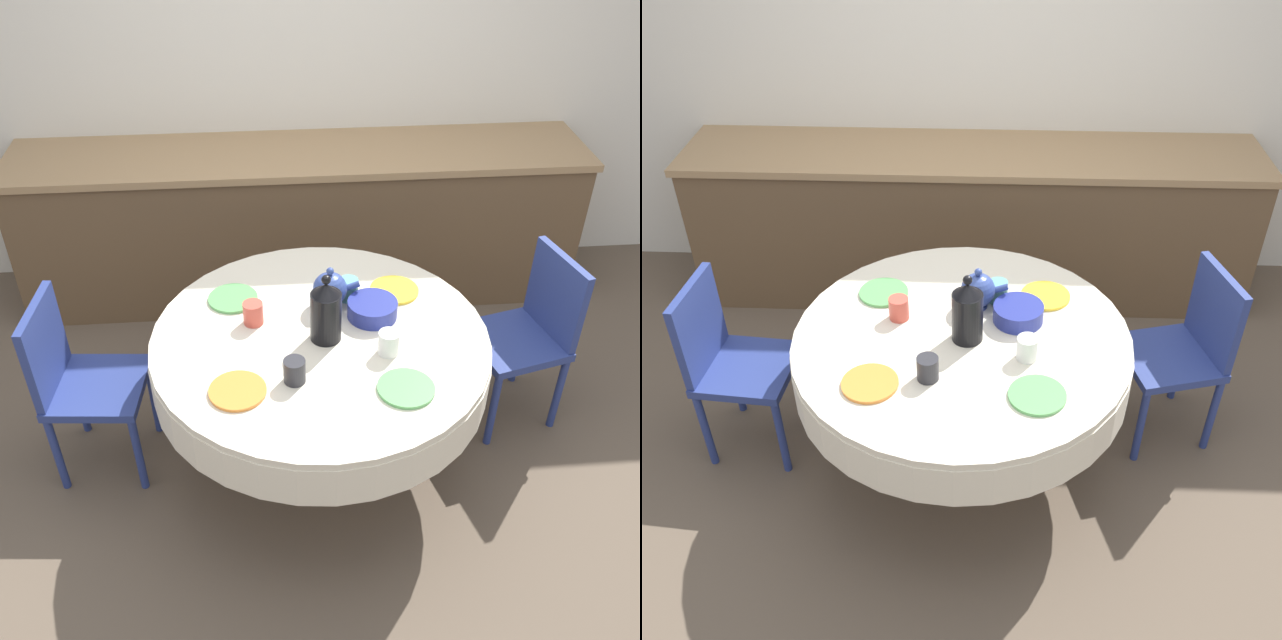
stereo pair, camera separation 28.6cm
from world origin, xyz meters
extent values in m
plane|color=brown|center=(0.00, 0.00, 0.00)|extent=(12.00, 12.00, 0.00)
cube|color=silver|center=(0.00, 1.77, 1.30)|extent=(7.00, 0.05, 2.60)
cube|color=brown|center=(0.00, 1.43, 0.43)|extent=(3.20, 0.60, 0.86)
cube|color=#A37F56|center=(0.00, 1.43, 0.88)|extent=(3.24, 0.64, 0.04)
cylinder|color=brown|center=(0.00, 0.00, 0.02)|extent=(0.44, 0.44, 0.04)
cylinder|color=brown|center=(0.00, 0.00, 0.28)|extent=(0.11, 0.11, 0.48)
cylinder|color=silver|center=(0.00, 0.00, 0.61)|extent=(1.40, 1.40, 0.18)
cylinder|color=silver|center=(0.00, 0.00, 0.71)|extent=(1.39, 1.39, 0.03)
cube|color=navy|center=(0.93, 0.24, 0.44)|extent=(0.49, 0.49, 0.04)
cube|color=navy|center=(1.11, 0.29, 0.67)|extent=(0.13, 0.38, 0.41)
cylinder|color=navy|center=(0.81, 0.03, 0.21)|extent=(0.04, 0.04, 0.42)
cylinder|color=navy|center=(0.72, 0.37, 0.21)|extent=(0.04, 0.04, 0.42)
cylinder|color=navy|center=(1.15, 0.11, 0.21)|extent=(0.04, 0.04, 0.42)
cylinder|color=navy|center=(1.06, 0.46, 0.21)|extent=(0.04, 0.04, 0.42)
cube|color=navy|center=(-0.96, 0.08, 0.44)|extent=(0.43, 0.43, 0.04)
cube|color=navy|center=(-1.14, 0.10, 0.67)|extent=(0.07, 0.38, 0.41)
cylinder|color=navy|center=(-0.77, 0.24, 0.21)|extent=(0.04, 0.04, 0.42)
cylinder|color=navy|center=(-0.80, -0.11, 0.21)|extent=(0.04, 0.04, 0.42)
cylinder|color=navy|center=(-1.12, 0.27, 0.21)|extent=(0.04, 0.04, 0.42)
cylinder|color=navy|center=(-1.15, -0.08, 0.21)|extent=(0.04, 0.04, 0.42)
cylinder|color=orange|center=(-0.33, -0.31, 0.74)|extent=(0.22, 0.22, 0.01)
cylinder|color=#28282D|center=(-0.12, -0.27, 0.78)|extent=(0.08, 0.08, 0.10)
cylinder|color=#5BA85B|center=(0.29, -0.35, 0.74)|extent=(0.22, 0.22, 0.01)
cylinder|color=white|center=(0.26, -0.13, 0.78)|extent=(0.08, 0.08, 0.10)
cylinder|color=#5BA85B|center=(-0.36, 0.28, 0.74)|extent=(0.22, 0.22, 0.01)
cylinder|color=#CC4C3D|center=(-0.27, 0.11, 0.78)|extent=(0.08, 0.08, 0.10)
cylinder|color=yellow|center=(0.35, 0.29, 0.74)|extent=(0.22, 0.22, 0.01)
cylinder|color=#5BA39E|center=(0.15, 0.25, 0.78)|extent=(0.08, 0.08, 0.10)
cylinder|color=black|center=(0.02, -0.02, 0.84)|extent=(0.13, 0.13, 0.22)
cone|color=black|center=(0.02, -0.02, 0.97)|extent=(0.11, 0.11, 0.05)
sphere|color=black|center=(0.02, -0.02, 1.01)|extent=(0.04, 0.04, 0.04)
cylinder|color=#33478E|center=(0.06, 0.21, 0.73)|extent=(0.08, 0.08, 0.01)
sphere|color=#33478E|center=(0.06, 0.21, 0.81)|extent=(0.15, 0.15, 0.15)
cylinder|color=#33478E|center=(0.15, 0.21, 0.82)|extent=(0.09, 0.03, 0.05)
sphere|color=#33478E|center=(0.06, 0.21, 0.91)|extent=(0.03, 0.03, 0.03)
cylinder|color=navy|center=(0.23, 0.11, 0.77)|extent=(0.21, 0.21, 0.07)
camera|label=1|loc=(-0.19, -2.28, 2.54)|focal=40.00mm
camera|label=2|loc=(0.10, -2.28, 2.54)|focal=40.00mm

